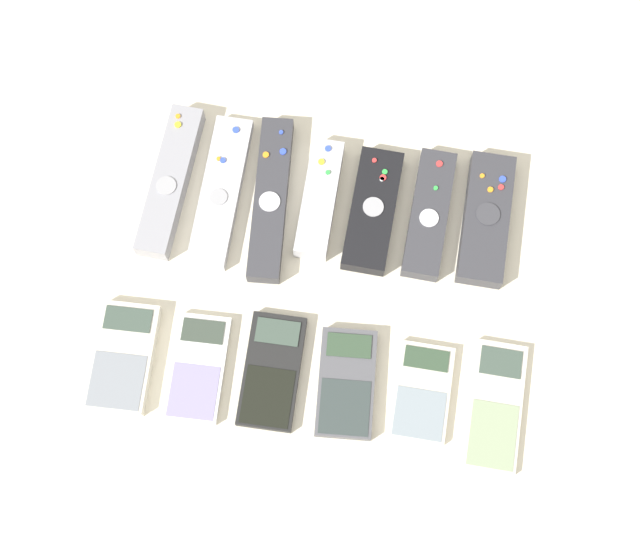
% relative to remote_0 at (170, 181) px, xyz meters
% --- Properties ---
extents(ground_plane, '(3.00, 3.00, 0.00)m').
position_rel_remote_0_xyz_m(ground_plane, '(0.21, -0.13, -0.01)').
color(ground_plane, beige).
extents(remote_0, '(0.05, 0.20, 0.03)m').
position_rel_remote_0_xyz_m(remote_0, '(0.00, 0.00, 0.00)').
color(remote_0, gray).
rests_on(remote_0, ground_plane).
extents(remote_1, '(0.05, 0.20, 0.02)m').
position_rel_remote_0_xyz_m(remote_1, '(0.07, -0.00, -0.00)').
color(remote_1, '#B7B7BC').
rests_on(remote_1, ground_plane).
extents(remote_2, '(0.05, 0.22, 0.03)m').
position_rel_remote_0_xyz_m(remote_2, '(0.13, -0.01, -0.00)').
color(remote_2, '#333338').
rests_on(remote_2, ground_plane).
extents(remote_3, '(0.05, 0.16, 0.03)m').
position_rel_remote_0_xyz_m(remote_3, '(0.19, 0.00, -0.00)').
color(remote_3, '#B7B7BC').
rests_on(remote_3, ground_plane).
extents(remote_4, '(0.06, 0.16, 0.03)m').
position_rel_remote_0_xyz_m(remote_4, '(0.26, -0.01, -0.00)').
color(remote_4, black).
rests_on(remote_4, ground_plane).
extents(remote_5, '(0.06, 0.17, 0.03)m').
position_rel_remote_0_xyz_m(remote_5, '(0.33, -0.00, -0.00)').
color(remote_5, '#333338').
rests_on(remote_5, ground_plane).
extents(remote_6, '(0.06, 0.17, 0.03)m').
position_rel_remote_0_xyz_m(remote_6, '(0.40, 0.00, -0.00)').
color(remote_6, '#333338').
rests_on(remote_6, ground_plane).
extents(calculator_0, '(0.07, 0.13, 0.02)m').
position_rel_remote_0_xyz_m(calculator_0, '(-0.02, -0.23, -0.01)').
color(calculator_0, beige).
rests_on(calculator_0, ground_plane).
extents(calculator_1, '(0.07, 0.13, 0.01)m').
position_rel_remote_0_xyz_m(calculator_1, '(0.07, -0.23, -0.01)').
color(calculator_1, silver).
rests_on(calculator_1, ground_plane).
extents(calculator_2, '(0.07, 0.14, 0.02)m').
position_rel_remote_0_xyz_m(calculator_2, '(0.16, -0.22, -0.01)').
color(calculator_2, black).
rests_on(calculator_2, ground_plane).
extents(calculator_3, '(0.07, 0.13, 0.02)m').
position_rel_remote_0_xyz_m(calculator_3, '(0.25, -0.23, -0.00)').
color(calculator_3, '#4C4C51').
rests_on(calculator_3, ground_plane).
extents(calculator_4, '(0.07, 0.12, 0.01)m').
position_rel_remote_0_xyz_m(calculator_4, '(0.34, -0.23, -0.01)').
color(calculator_4, beige).
rests_on(calculator_4, ground_plane).
extents(calculator_5, '(0.07, 0.16, 0.01)m').
position_rel_remote_0_xyz_m(calculator_5, '(0.43, -0.23, -0.01)').
color(calculator_5, beige).
rests_on(calculator_5, ground_plane).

